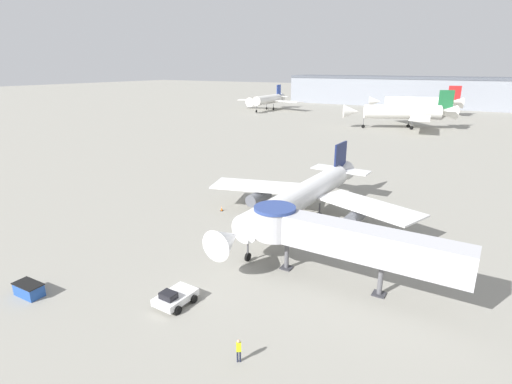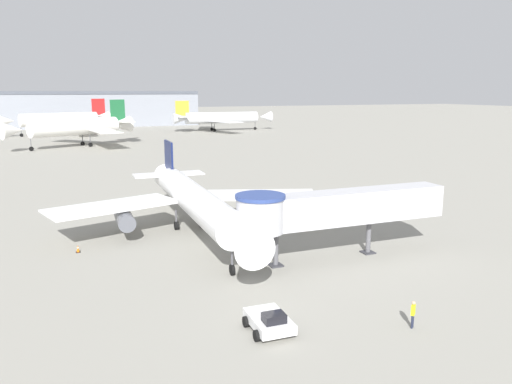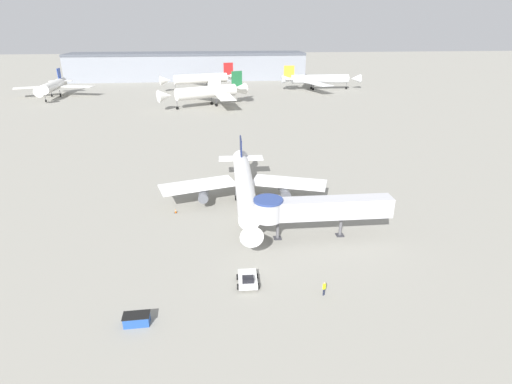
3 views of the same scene
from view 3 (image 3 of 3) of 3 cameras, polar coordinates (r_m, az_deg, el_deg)
name	(u,v)px [view 3 (image 3 of 3)]	position (r m, az deg, el deg)	size (l,w,h in m)	color
ground_plane	(246,215)	(64.19, -1.51, -3.36)	(800.00, 800.00, 0.00)	gray
main_airplane	(244,186)	(66.35, -1.67, 0.93)	(29.25, 32.61, 8.41)	white
jet_bridge	(313,208)	(56.48, 8.21, -2.33)	(19.66, 4.10, 6.22)	#B7B7BC
pushback_tug_white	(248,279)	(47.95, -1.19, -12.38)	(2.68, 3.59, 1.47)	silver
service_container_blue	(137,319)	(44.35, -16.68, -17.03)	(2.73, 1.52, 1.16)	#234C9E
traffic_cone_starboard_wing	(314,207)	(66.96, 8.25, -2.08)	(0.50, 0.50, 0.82)	black
traffic_cone_port_wing	(176,211)	(66.20, -11.41, -2.68)	(0.41, 0.41, 0.68)	black
ground_crew_marshaller	(324,288)	(46.71, 9.72, -13.32)	(0.39, 0.35, 1.77)	#1E2338
background_jet_gold_tail	(318,79)	(195.57, 8.84, 15.65)	(37.39, 38.96, 10.96)	silver
background_jet_blue_tail	(53,86)	(191.23, -27.04, 13.34)	(32.86, 31.31, 10.75)	white
background_jet_green_tail	(208,92)	(153.26, -6.88, 14.00)	(33.39, 31.65, 12.06)	white
background_jet_red_tail	(202,79)	(194.41, -7.65, 15.77)	(35.62, 36.10, 11.74)	white
terminal_building	(188,66)	(233.70, -9.63, 17.32)	(127.16, 21.45, 14.27)	gray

